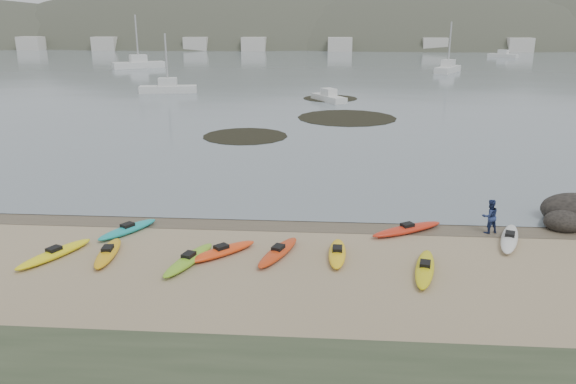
{
  "coord_description": "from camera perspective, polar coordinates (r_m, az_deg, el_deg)",
  "views": [
    {
      "loc": [
        1.88,
        -25.49,
        9.45
      ],
      "look_at": [
        0.0,
        0.0,
        1.5
      ],
      "focal_mm": 35.0,
      "sensor_mm": 36.0,
      "label": 1
    }
  ],
  "objects": [
    {
      "name": "water",
      "position": [
        325.64,
        4.04,
        15.57
      ],
      "size": [
        1200.0,
        1200.0,
        0.0
      ],
      "primitive_type": "plane",
      "color": "slate",
      "rests_on": "ground"
    },
    {
      "name": "moored_boats",
      "position": [
        105.43,
        1.01,
        12.45
      ],
      "size": [
        88.65,
        86.1,
        1.37
      ],
      "color": "silver",
      "rests_on": "ground"
    },
    {
      "name": "kelp_mats",
      "position": [
        56.59,
        3.23,
        7.67
      ],
      "size": [
        17.06,
        30.21,
        0.04
      ],
      "color": "black",
      "rests_on": "water"
    },
    {
      "name": "person_east",
      "position": [
        27.2,
        19.82,
        -2.34
      ],
      "size": [
        0.92,
        0.81,
        1.6
      ],
      "primitive_type": "imported",
      "rotation": [
        0.0,
        0.0,
        3.44
      ],
      "color": "navy",
      "rests_on": "ground"
    },
    {
      "name": "far_hills",
      "position": [
        224.08,
        14.06,
        10.27
      ],
      "size": [
        550.0,
        135.0,
        80.0
      ],
      "color": "#384235",
      "rests_on": "ground"
    },
    {
      "name": "kayaks",
      "position": [
        23.76,
        -1.7,
        -5.72
      ],
      "size": [
        21.27,
        7.44,
        0.34
      ],
      "color": "#FFEE15",
      "rests_on": "ground"
    },
    {
      "name": "far_town",
      "position": [
        170.71,
        5.79,
        14.69
      ],
      "size": [
        199.0,
        5.0,
        4.0
      ],
      "color": "beige",
      "rests_on": "ground"
    },
    {
      "name": "ground",
      "position": [
        27.25,
        0.0,
        -3.01
      ],
      "size": [
        600.0,
        600.0,
        0.0
      ],
      "primitive_type": "plane",
      "color": "tan",
      "rests_on": "ground"
    },
    {
      "name": "wet_sand",
      "position": [
        26.97,
        -0.05,
        -3.22
      ],
      "size": [
        60.0,
        60.0,
        0.0
      ],
      "primitive_type": "plane",
      "color": "brown",
      "rests_on": "ground"
    }
  ]
}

